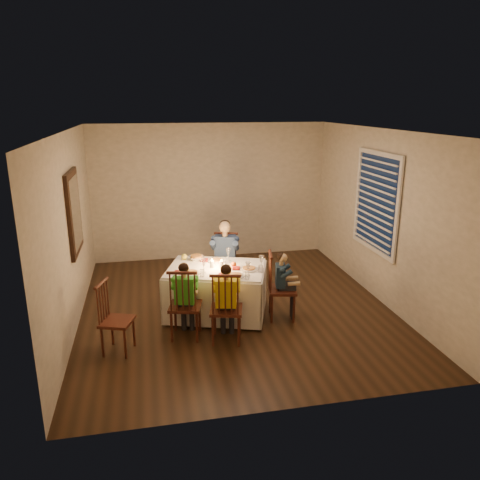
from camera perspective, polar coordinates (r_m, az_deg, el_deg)
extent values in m
plane|color=black|center=(7.12, -0.56, -8.18)|extent=(5.00, 5.00, 0.00)
cube|color=beige|center=(6.64, -20.01, 0.91)|extent=(0.02, 5.00, 2.60)
cube|color=beige|center=(7.43, 16.72, 2.79)|extent=(0.02, 5.00, 2.60)
cube|color=beige|center=(9.09, -3.62, 5.86)|extent=(4.50, 0.02, 2.60)
plane|color=white|center=(6.48, -0.63, 13.21)|extent=(5.00, 5.00, 0.00)
cube|color=white|center=(6.65, -2.93, -3.54)|extent=(1.57, 1.32, 0.04)
cube|color=white|center=(7.22, -2.27, -4.75)|extent=(1.32, 0.44, 0.66)
cube|color=white|center=(6.33, -3.60, -7.92)|extent=(1.32, 0.44, 0.66)
cube|color=white|center=(6.70, 2.89, -6.48)|extent=(0.33, 0.95, 0.66)
cube|color=white|center=(6.91, -8.49, -5.93)|extent=(0.33, 0.95, 0.66)
cylinder|color=silver|center=(6.88, -2.89, -2.56)|extent=(0.33, 0.33, 0.02)
cylinder|color=silver|center=(6.43, -6.00, -4.03)|extent=(0.33, 0.33, 0.02)
cylinder|color=silver|center=(6.30, -0.59, -4.39)|extent=(0.33, 0.33, 0.02)
cylinder|color=silver|center=(6.55, 1.10, -3.56)|extent=(0.33, 0.33, 0.02)
cylinder|color=white|center=(6.63, -3.44, -2.95)|extent=(0.06, 0.06, 0.10)
cylinder|color=white|center=(6.61, -2.26, -3.00)|extent=(0.06, 0.06, 0.10)
sphere|color=yellow|center=(6.99, -6.81, -2.06)|extent=(0.09, 0.09, 0.09)
sphere|color=#E05A12|center=(6.64, -0.77, -3.00)|extent=(0.08, 0.08, 0.08)
imported|color=silver|center=(6.97, -5.34, -2.21)|extent=(0.24, 0.24, 0.06)
cube|color=black|center=(6.88, -19.59, 3.18)|extent=(0.05, 0.95, 1.15)
cube|color=white|center=(6.88, -19.36, 3.20)|extent=(0.01, 0.78, 0.98)
cube|color=black|center=(7.47, 16.35, 4.46)|extent=(0.01, 1.20, 1.40)
cube|color=white|center=(7.46, 16.25, 4.45)|extent=(0.03, 1.34, 1.54)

